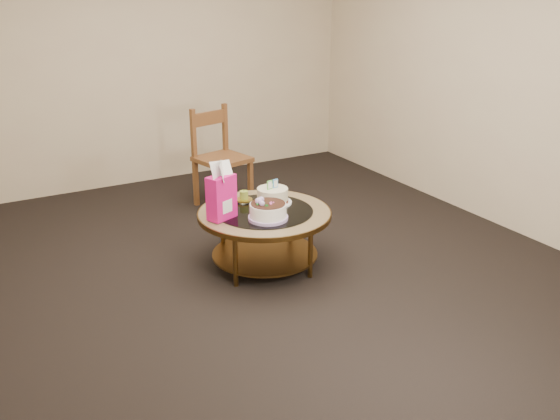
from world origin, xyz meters
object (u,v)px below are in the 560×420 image
cream_cake (273,196)px  decorated_cake (268,212)px  coffee_table (265,220)px  gift_bag (221,191)px  dining_chair (220,157)px

cream_cake → decorated_cake: bearing=-134.9°
coffee_table → decorated_cake: 0.22m
decorated_cake → cream_cake: 0.34m
gift_bag → decorated_cake: bearing=-54.5°
decorated_cake → gift_bag: bearing=147.0°
coffee_table → gift_bag: (-0.34, 0.02, 0.29)m
gift_bag → cream_cake: bearing=-10.3°
cream_cake → dining_chair: dining_chair is taller
coffee_table → gift_bag: size_ratio=2.41×
decorated_cake → gift_bag: gift_bag is taller
dining_chair → coffee_table: bearing=-113.7°
coffee_table → gift_bag: 0.45m
gift_bag → dining_chair: (0.61, 1.39, -0.18)m
coffee_table → decorated_cake: decorated_cake is taller
cream_cake → dining_chair: (0.13, 1.30, -0.03)m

